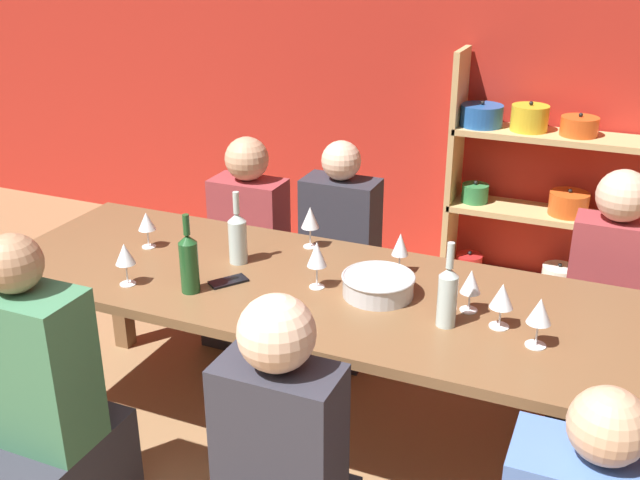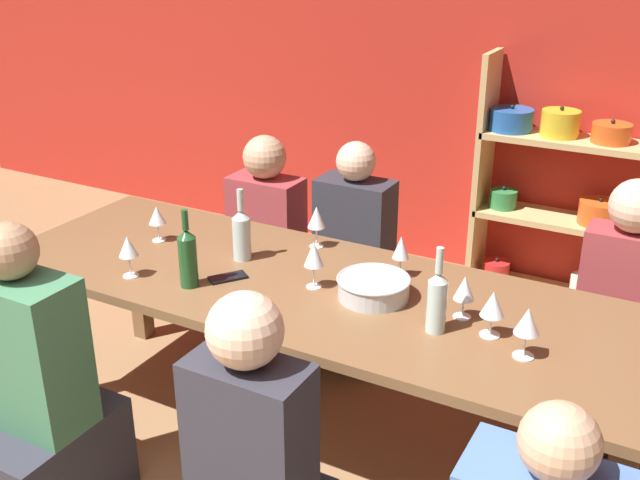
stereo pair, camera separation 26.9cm
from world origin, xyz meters
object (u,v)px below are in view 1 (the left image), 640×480
at_px(wine_bottle_dark, 447,295).
at_px(wine_glass_empty_c, 502,297).
at_px(wine_glass_white_b, 471,283).
at_px(person_far_c, 340,276).
at_px(wine_glass_empty_d, 400,246).
at_px(wine_glass_empty_a, 125,255).
at_px(shelf_unit, 565,199).
at_px(wine_glass_white_a, 310,219).
at_px(mixing_bowl, 378,284).
at_px(wine_glass_empty_e, 147,222).
at_px(wine_glass_empty_b, 317,255).
at_px(person_far_a, 251,264).
at_px(person_near_b, 42,430).
at_px(person_far_b, 601,326).
at_px(wine_glass_empty_f, 540,312).
at_px(cell_phone, 228,281).
at_px(wine_bottle_green, 189,262).
at_px(dining_table, 310,303).
at_px(wine_bottle_amber, 238,236).

height_order(wine_bottle_dark, wine_glass_empty_c, wine_bottle_dark).
xyz_separation_m(wine_glass_white_b, person_far_c, (-0.82, 0.78, -0.47)).
xyz_separation_m(wine_bottle_dark, wine_glass_empty_d, (-0.28, 0.35, 0.00)).
bearing_deg(wine_glass_empty_a, shelf_unit, 56.92).
distance_m(wine_glass_white_a, wine_glass_empty_d, 0.45).
bearing_deg(mixing_bowl, wine_glass_empty_e, 177.80).
height_order(wine_glass_empty_b, person_far_a, person_far_a).
height_order(person_near_b, person_far_c, person_near_b).
xyz_separation_m(wine_glass_empty_e, person_far_b, (1.89, 0.67, -0.45)).
relative_size(wine_glass_empty_b, wine_glass_empty_d, 1.11).
relative_size(wine_glass_empty_f, person_far_b, 0.15).
xyz_separation_m(wine_glass_white_b, person_near_b, (-1.32, -0.83, -0.46)).
height_order(wine_bottle_dark, person_far_a, person_far_a).
bearing_deg(person_far_a, wine_glass_empty_c, 150.50).
distance_m(wine_glass_empty_a, person_far_a, 1.16).
bearing_deg(person_far_c, cell_phone, 83.04).
xyz_separation_m(wine_bottle_green, wine_glass_empty_f, (1.29, 0.11, 0.00)).
relative_size(dining_table, person_far_a, 2.40).
bearing_deg(wine_bottle_green, wine_glass_empty_c, 9.35).
bearing_deg(wine_glass_white_b, wine_glass_empty_c, -31.63).
relative_size(wine_glass_empty_c, wine_glass_empty_d, 0.97).
relative_size(shelf_unit, wine_glass_empty_b, 7.39).
relative_size(shelf_unit, wine_glass_white_a, 7.63).
xyz_separation_m(dining_table, wine_glass_empty_f, (0.89, -0.13, 0.21)).
relative_size(wine_bottle_dark, wine_glass_empty_e, 1.95).
xyz_separation_m(wine_glass_empty_c, person_near_b, (-1.44, -0.76, -0.47)).
distance_m(mixing_bowl, person_far_b, 1.14).
bearing_deg(wine_glass_empty_d, person_near_b, -133.37).
relative_size(wine_bottle_amber, wine_glass_empty_d, 1.79).
relative_size(person_near_b, person_far_b, 1.01).
xyz_separation_m(wine_glass_empty_a, person_far_a, (-0.02, 1.05, -0.49)).
height_order(wine_bottle_amber, person_far_a, person_far_a).
bearing_deg(wine_glass_white_b, wine_glass_white_a, 158.19).
relative_size(wine_glass_white_b, wine_glass_empty_d, 0.94).
bearing_deg(wine_glass_white_a, person_near_b, -115.42).
distance_m(wine_glass_white_b, cell_phone, 0.95).
bearing_deg(cell_phone, wine_glass_empty_a, -154.68).
height_order(wine_bottle_green, wine_glass_empty_e, wine_bottle_green).
xyz_separation_m(wine_glass_empty_f, person_far_c, (-1.08, 0.94, -0.49)).
xyz_separation_m(wine_glass_white_a, wine_glass_white_b, (0.77, -0.31, -0.02)).
relative_size(wine_glass_empty_a, wine_glass_empty_c, 1.03).
xyz_separation_m(cell_phone, person_near_b, (-0.39, -0.69, -0.35)).
xyz_separation_m(dining_table, wine_glass_white_a, (-0.15, 0.34, 0.22)).
xyz_separation_m(wine_glass_empty_c, wine_glass_empty_f, (0.14, -0.08, 0.01)).
xyz_separation_m(wine_glass_empty_a, person_far_c, (0.47, 1.09, -0.49)).
xyz_separation_m(cell_phone, person_far_c, (0.11, 0.92, -0.37)).
distance_m(wine_glass_white_a, person_far_b, 1.38).
xyz_separation_m(shelf_unit, wine_glass_empty_e, (-1.58, -1.87, 0.29)).
bearing_deg(wine_glass_empty_d, wine_bottle_green, -145.51).
relative_size(wine_bottle_amber, wine_glass_empty_c, 1.85).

